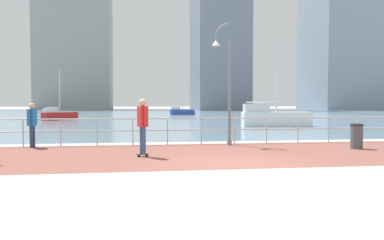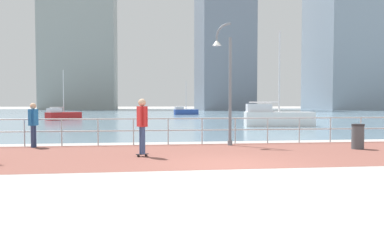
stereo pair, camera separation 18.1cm
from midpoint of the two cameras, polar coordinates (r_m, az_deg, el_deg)
name	(u,v)px [view 2 (the right image)]	position (r m, az deg, el deg)	size (l,w,h in m)	color
ground	(161,116)	(50.34, -4.49, 0.63)	(220.00, 220.00, 0.00)	#ADAAA5
brick_paving	(216,154)	(13.12, 3.95, -4.94)	(28.00, 6.14, 0.01)	brown
harbor_water	(157,113)	(60.90, -5.00, 0.97)	(180.00, 88.00, 0.00)	#6B899E
waterfront_railing	(202,126)	(16.06, 1.80, -0.86)	(25.25, 0.06, 1.09)	#B2BCC1
lamppost	(226,78)	(15.65, 5.31, 6.17)	(0.82, 0.36, 4.88)	slate
skateboarder	(142,122)	(12.37, -6.89, -0.24)	(0.41, 0.55, 1.84)	black
bystander	(33,121)	(16.00, -21.90, -0.17)	(0.31, 0.56, 1.70)	navy
trash_bin	(358,136)	(15.64, 23.39, -2.21)	(0.46, 0.46, 0.93)	#474C51
sailboat_blue	(276,117)	(28.54, 12.43, 0.38)	(4.98, 2.08, 6.79)	white
sailboat_navy	(185,111)	(54.68, -0.90, 1.26)	(3.44, 1.40, 4.71)	#284799
sailboat_white	(63,115)	(40.23, -18.28, 0.68)	(3.22, 3.24, 4.90)	#B21E1E
tower_steel	(223,24)	(91.16, 4.68, 13.79)	(11.29, 15.52, 40.53)	slate
tower_brick	(349,48)	(100.59, 21.98, 9.73)	(16.21, 16.79, 30.74)	#8493A3
tower_concrete	(80,38)	(100.94, -16.03, 11.47)	(17.18, 14.46, 36.58)	#939993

